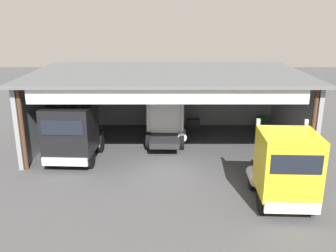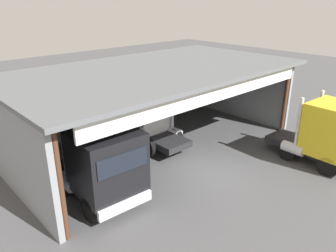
% 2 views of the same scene
% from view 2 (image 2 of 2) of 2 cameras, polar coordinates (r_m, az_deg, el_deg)
% --- Properties ---
extents(ground_plane, '(80.00, 80.00, 0.00)m').
position_cam_2_polar(ground_plane, '(17.31, 6.78, -7.63)').
color(ground_plane, '#4C4C4F').
rests_on(ground_plane, ground).
extents(workshop_shed, '(16.60, 9.28, 4.78)m').
position_cam_2_polar(workshop_shed, '(19.44, -4.23, 6.58)').
color(workshop_shed, gray).
rests_on(workshop_shed, ground).
extents(truck_black_center_bay, '(2.80, 5.20, 3.48)m').
position_cam_2_polar(truck_black_center_bay, '(14.14, -11.23, -6.68)').
color(truck_black_center_bay, black).
rests_on(truck_black_center_bay, ground).
extents(truck_white_center_left_bay, '(2.56, 4.65, 3.23)m').
position_cam_2_polar(truck_white_center_left_bay, '(19.61, -3.71, 1.60)').
color(truck_white_center_left_bay, white).
rests_on(truck_white_center_left_bay, ground).
extents(truck_yellow_center_right_bay, '(2.60, 4.76, 3.66)m').
position_cam_2_polar(truck_yellow_center_right_bay, '(18.95, 26.02, -1.09)').
color(truck_yellow_center_right_bay, yellow).
rests_on(truck_yellow_center_right_bay, ground).
extents(oil_drum, '(0.58, 0.58, 0.90)m').
position_cam_2_polar(oil_drum, '(26.53, 4.14, 4.10)').
color(oil_drum, '#197233').
rests_on(oil_drum, ground).
extents(tool_cart, '(0.90, 0.60, 1.00)m').
position_cam_2_polar(tool_cart, '(22.58, -2.90, 1.08)').
color(tool_cart, black).
rests_on(tool_cart, ground).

